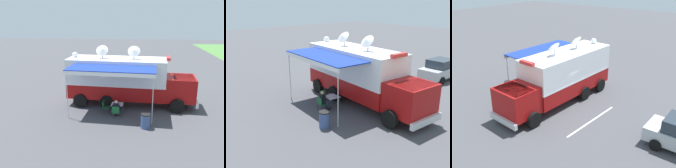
{
  "view_description": "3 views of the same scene",
  "coord_description": "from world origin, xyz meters",
  "views": [
    {
      "loc": [
        17.82,
        1.27,
        6.67
      ],
      "look_at": [
        0.46,
        -0.32,
        1.66
      ],
      "focal_mm": 39.33,
      "sensor_mm": 36.0,
      "label": 1
    },
    {
      "loc": [
        11.73,
        11.87,
        6.4
      ],
      "look_at": [
        1.0,
        -0.48,
        1.15
      ],
      "focal_mm": 41.66,
      "sensor_mm": 36.0,
      "label": 2
    },
    {
      "loc": [
        -10.51,
        14.41,
        8.68
      ],
      "look_at": [
        0.08,
        0.25,
        1.12
      ],
      "focal_mm": 42.31,
      "sensor_mm": 36.0,
      "label": 3
    }
  ],
  "objects": [
    {
      "name": "folding_chair_beside_table",
      "position": [
        2.08,
        -0.65,
        0.51
      ],
      "size": [
        0.52,
        0.52,
        0.87
      ],
      "color": "#19562D",
      "rests_on": "ground"
    },
    {
      "name": "ground_plane",
      "position": [
        0.0,
        0.0,
        0.0
      ],
      "size": [
        100.0,
        100.0,
        0.0
      ],
      "primitive_type": "plane",
      "color": "#47474C"
    },
    {
      "name": "seated_responder",
      "position": [
        2.72,
        0.18,
        0.65
      ],
      "size": [
        0.68,
        0.58,
        1.25
      ],
      "color": "black",
      "rests_on": "ground"
    },
    {
      "name": "folding_chair_at_table",
      "position": [
        2.91,
        0.16,
        0.51
      ],
      "size": [
        0.52,
        0.52,
        0.87
      ],
      "color": "#19562D",
      "rests_on": "ground"
    },
    {
      "name": "lot_stripe",
      "position": [
        -3.3,
        1.83,
        0.0
      ],
      "size": [
        0.49,
        4.79,
        0.01
      ],
      "primitive_type": "cube",
      "rotation": [
        0.0,
        0.0,
        -0.08
      ],
      "color": "silver",
      "rests_on": "ground"
    },
    {
      "name": "command_truck",
      "position": [
        0.09,
        0.74,
        1.95
      ],
      "size": [
        5.29,
        9.65,
        4.53
      ],
      "color": "#9E0F0F",
      "rests_on": "ground"
    },
    {
      "name": "folding_table",
      "position": [
        2.11,
        0.2,
        0.67
      ],
      "size": [
        0.86,
        0.86,
        0.73
      ],
      "color": "silver",
      "rests_on": "ground"
    },
    {
      "name": "trash_bin",
      "position": [
        4.14,
        2.04,
        0.46
      ],
      "size": [
        0.57,
        0.57,
        0.91
      ],
      "color": "#384C7F",
      "rests_on": "ground"
    },
    {
      "name": "water_bottle",
      "position": [
        2.24,
        0.17,
        0.83
      ],
      "size": [
        0.07,
        0.07,
        0.22
      ],
      "color": "silver",
      "rests_on": "folding_table"
    }
  ]
}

